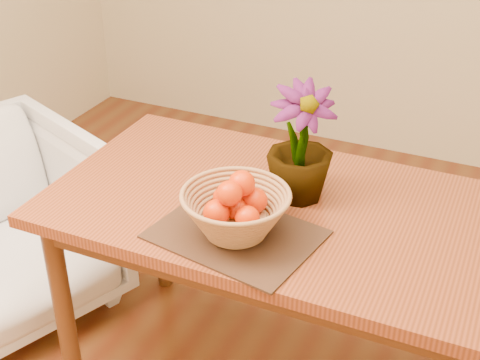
% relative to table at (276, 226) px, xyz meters
% --- Properties ---
extents(table, '(1.40, 0.80, 0.75)m').
position_rel_table_xyz_m(table, '(0.00, 0.00, 0.00)').
color(table, brown).
rests_on(table, floor).
extents(placemat, '(0.50, 0.41, 0.01)m').
position_rel_table_xyz_m(placemat, '(-0.04, -0.21, 0.09)').
color(placemat, '#381E14').
rests_on(placemat, table).
extents(wicker_basket, '(0.31, 0.31, 0.13)m').
position_rel_table_xyz_m(wicker_basket, '(-0.04, -0.21, 0.16)').
color(wicker_basket, '#AA7B47').
rests_on(wicker_basket, placemat).
extents(orange_pile, '(0.17, 0.17, 0.13)m').
position_rel_table_xyz_m(orange_pile, '(-0.04, -0.21, 0.20)').
color(orange_pile, '#D73703').
rests_on(orange_pile, wicker_basket).
extents(potted_plant, '(0.29, 0.29, 0.36)m').
position_rel_table_xyz_m(potted_plant, '(0.05, 0.06, 0.27)').
color(potted_plant, '#174B15').
rests_on(potted_plant, table).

